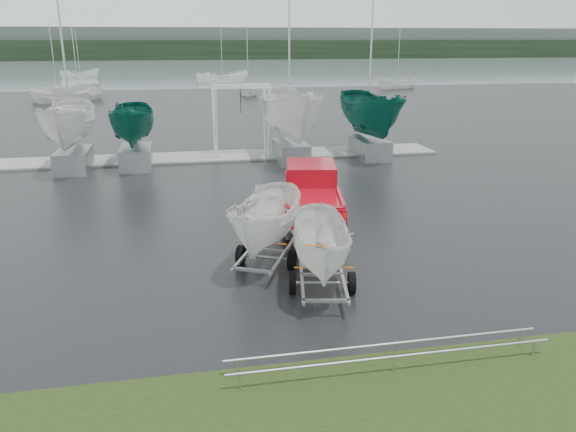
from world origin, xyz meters
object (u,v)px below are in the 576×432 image
(trailer_parked, at_px, (267,177))
(pickup_truck, at_px, (311,192))
(boat_hoist, at_px, (241,110))
(trailer_hitched, at_px, (323,202))

(trailer_parked, bearing_deg, pickup_truck, 85.51)
(boat_hoist, bearing_deg, trailer_hitched, -89.93)
(trailer_parked, relative_size, boat_hoist, 1.22)
(trailer_parked, bearing_deg, boat_hoist, 110.75)
(pickup_truck, height_order, trailer_parked, trailer_parked)
(pickup_truck, height_order, trailer_hitched, trailer_hitched)
(pickup_truck, relative_size, trailer_parked, 1.23)
(trailer_parked, bearing_deg, trailer_hitched, -36.87)
(pickup_truck, distance_m, trailer_parked, 5.15)
(trailer_hitched, xyz_separation_m, boat_hoist, (-0.02, 18.61, 0.16))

